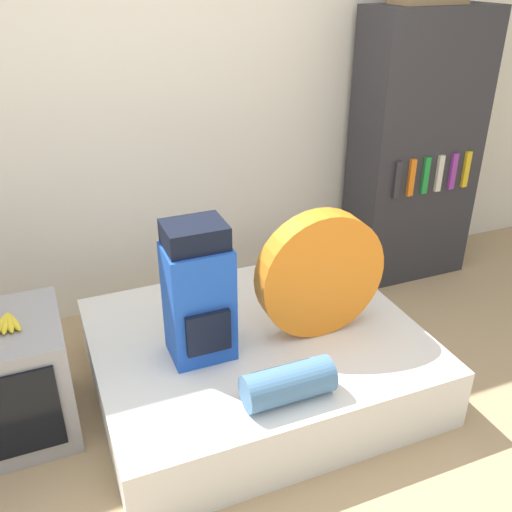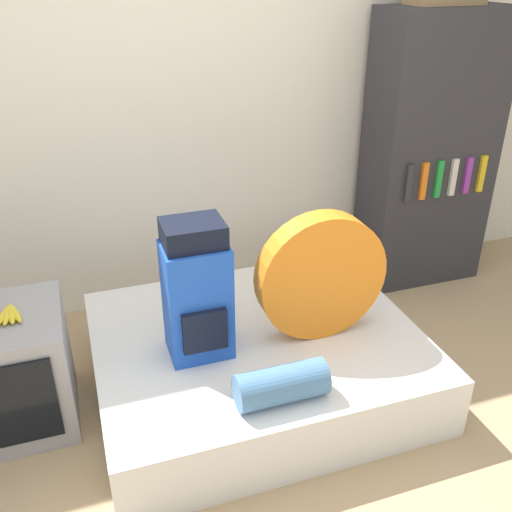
% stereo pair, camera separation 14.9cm
% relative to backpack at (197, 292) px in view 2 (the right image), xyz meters
% --- Properties ---
extents(ground_plane, '(16.00, 16.00, 0.00)m').
position_rel_backpack_xyz_m(ground_plane, '(0.15, -0.63, -0.66)').
color(ground_plane, tan).
extents(wall_back, '(8.00, 0.05, 2.60)m').
position_rel_backpack_xyz_m(wall_back, '(0.15, 1.13, 0.64)').
color(wall_back, silver).
rests_on(wall_back, ground_plane).
extents(bed, '(1.64, 1.37, 0.33)m').
position_rel_backpack_xyz_m(bed, '(0.31, 0.05, -0.50)').
color(bed, white).
rests_on(bed, ground_plane).
extents(backpack, '(0.30, 0.28, 0.69)m').
position_rel_backpack_xyz_m(backpack, '(0.00, 0.00, 0.00)').
color(backpack, blue).
rests_on(backpack, bed).
extents(tent_bag, '(0.66, 0.13, 0.66)m').
position_rel_backpack_xyz_m(tent_bag, '(0.62, -0.04, -0.00)').
color(tent_bag, orange).
rests_on(tent_bag, bed).
extents(sleeping_roll, '(0.40, 0.17, 0.17)m').
position_rel_backpack_xyz_m(sleeping_roll, '(0.25, -0.46, -0.25)').
color(sleeping_roll, teal).
rests_on(sleeping_roll, bed).
extents(television, '(0.62, 0.57, 0.60)m').
position_rel_backpack_xyz_m(television, '(-0.93, 0.17, -0.36)').
color(television, '#939399').
rests_on(television, ground_plane).
extents(banana_bunch, '(0.13, 0.18, 0.03)m').
position_rel_backpack_xyz_m(banana_bunch, '(-0.83, 0.17, -0.05)').
color(banana_bunch, yellow).
rests_on(banana_bunch, television).
extents(bookshelf, '(0.82, 0.42, 1.80)m').
position_rel_backpack_xyz_m(bookshelf, '(1.79, 0.85, 0.24)').
color(bookshelf, '#2D2D33').
rests_on(bookshelf, ground_plane).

